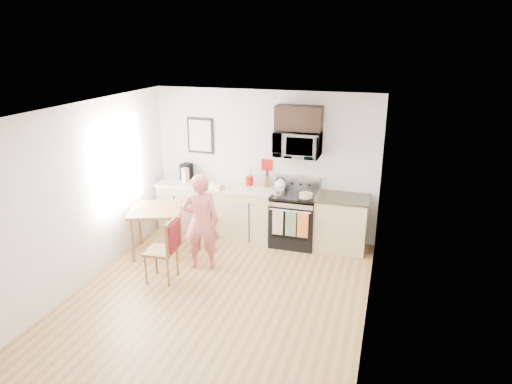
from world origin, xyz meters
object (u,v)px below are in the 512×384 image
(microwave, at_px, (298,144))
(person, at_px, (201,222))
(range, at_px, (294,220))
(dining_table, at_px, (156,213))
(cake, at_px, (306,196))
(chair, at_px, (169,242))

(microwave, bearing_deg, person, -130.84)
(range, relative_size, microwave, 1.53)
(range, distance_m, dining_table, 2.34)
(person, bearing_deg, cake, -160.77)
(range, xyz_separation_m, dining_table, (-2.11, -0.98, 0.25))
(range, relative_size, chair, 1.20)
(person, distance_m, chair, 0.62)
(range, xyz_separation_m, cake, (0.22, -0.19, 0.53))
(dining_table, bearing_deg, microwave, 27.16)
(range, xyz_separation_m, person, (-1.18, -1.26, 0.33))
(person, bearing_deg, range, -151.33)
(chair, bearing_deg, microwave, 48.49)
(range, relative_size, dining_table, 1.25)
(microwave, xyz_separation_m, cake, (0.22, -0.29, -0.79))
(person, xyz_separation_m, cake, (1.41, 1.08, 0.20))
(dining_table, xyz_separation_m, cake, (2.34, 0.79, 0.28))
(range, bearing_deg, chair, -129.03)
(cake, bearing_deg, microwave, 127.47)
(range, height_order, microwave, microwave)
(range, distance_m, chair, 2.32)
(dining_table, bearing_deg, person, -17.03)
(chair, xyz_separation_m, cake, (1.68, 1.61, 0.34))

